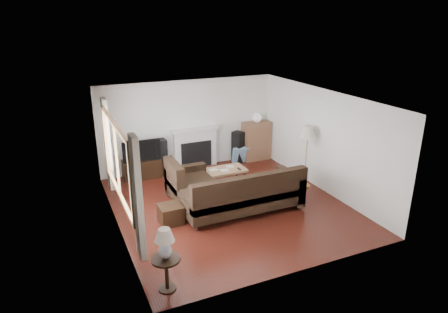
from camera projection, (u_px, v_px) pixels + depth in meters
name	position (u px, v px, depth m)	size (l,w,h in m)	color
room	(230.00, 154.00, 8.77)	(5.10, 5.60, 2.54)	#47180F
window	(117.00, 160.00, 7.55)	(0.12, 2.74, 1.54)	brown
curtain_near	(138.00, 199.00, 6.32)	(0.10, 0.35, 2.10)	beige
curtain_far	(108.00, 145.00, 8.93)	(0.10, 0.35, 2.10)	beige
fireplace	(195.00, 148.00, 11.32)	(1.40, 0.26, 1.15)	white
tv_stand	(142.00, 168.00, 10.70)	(1.01, 0.45, 0.50)	black
television	(141.00, 150.00, 10.52)	(0.99, 0.13, 0.57)	black
speaker_left	(161.00, 157.00, 10.88)	(0.27, 0.33, 0.98)	black
speaker_right	(238.00, 147.00, 11.76)	(0.26, 0.31, 0.92)	black
bookshelf	(256.00, 141.00, 11.95)	(0.84, 0.40, 1.15)	brown
globe_lamp	(257.00, 118.00, 11.71)	(0.27, 0.27, 0.27)	white
sectional_sofa	(242.00, 192.00, 8.77)	(2.90, 2.12, 0.94)	black
coffee_table	(223.00, 178.00, 10.17)	(1.15, 0.63, 0.45)	#A3794E
footstool	(171.00, 214.00, 8.37)	(0.47, 0.47, 0.40)	black
floor_lamp	(306.00, 157.00, 9.97)	(0.41, 0.41, 1.59)	#AD853C
side_table	(167.00, 274.00, 6.29)	(0.47, 0.47, 0.58)	black
table_lamp	(165.00, 244.00, 6.11)	(0.31, 0.31, 0.51)	silver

